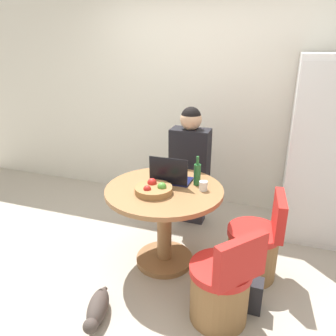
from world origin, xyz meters
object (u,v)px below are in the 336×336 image
(refrigerator, at_px, (325,150))
(chair_near_right_corner, at_px, (221,289))
(chair_right_side, at_px, (254,248))
(cat, at_px, (97,309))
(dining_table, at_px, (164,211))
(person_seated, at_px, (191,162))
(fruit_bowl, at_px, (154,189))
(laptop, at_px, (171,176))
(bottle, at_px, (197,174))
(handbag, at_px, (242,293))

(refrigerator, bearing_deg, chair_near_right_corner, -114.56)
(chair_right_side, xyz_separation_m, cat, (-1.03, -0.90, -0.18))
(dining_table, bearing_deg, cat, -106.03)
(person_seated, relative_size, fruit_bowl, 4.25)
(laptop, distance_m, bottle, 0.24)
(handbag, bearing_deg, fruit_bowl, 165.15)
(refrigerator, relative_size, fruit_bowl, 5.84)
(chair_near_right_corner, xyz_separation_m, bottle, (-0.38, 0.68, 0.59))
(dining_table, bearing_deg, handbag, -23.47)
(refrigerator, xyz_separation_m, fruit_bowl, (-1.38, -1.16, -0.13))
(cat, bearing_deg, chair_near_right_corner, 92.85)
(refrigerator, xyz_separation_m, dining_table, (-1.33, -1.05, -0.39))
(refrigerator, xyz_separation_m, bottle, (-1.09, -0.88, -0.06))
(laptop, bearing_deg, fruit_bowl, 76.11)
(fruit_bowl, bearing_deg, bottle, 43.58)
(refrigerator, height_order, chair_right_side, refrigerator)
(chair_near_right_corner, bearing_deg, bottle, -111.73)
(person_seated, distance_m, bottle, 0.62)
(dining_table, xyz_separation_m, person_seated, (0.03, 0.73, 0.21))
(laptop, height_order, cat, laptop)
(chair_near_right_corner, relative_size, handbag, 2.61)
(person_seated, bearing_deg, dining_table, 87.40)
(fruit_bowl, xyz_separation_m, bottle, (0.30, 0.28, 0.07))
(chair_right_side, xyz_separation_m, fruit_bowl, (-0.85, -0.20, 0.52))
(chair_near_right_corner, height_order, person_seated, person_seated)
(dining_table, distance_m, cat, 0.95)
(chair_near_right_corner, relative_size, laptop, 2.24)
(fruit_bowl, height_order, cat, fruit_bowl)
(chair_right_side, distance_m, handbag, 0.44)
(dining_table, bearing_deg, bottle, 34.13)
(chair_near_right_corner, relative_size, bottle, 2.97)
(chair_near_right_corner, bearing_deg, dining_table, -90.00)
(fruit_bowl, bearing_deg, laptop, 76.11)
(person_seated, relative_size, handbag, 4.48)
(chair_right_side, bearing_deg, chair_near_right_corner, -22.60)
(bottle, bearing_deg, cat, -116.12)
(laptop, relative_size, fruit_bowl, 1.11)
(refrigerator, height_order, laptop, refrigerator)
(chair_right_side, distance_m, person_seated, 1.11)
(refrigerator, xyz_separation_m, chair_right_side, (-0.53, -0.96, -0.65))
(cat, height_order, handbag, handbag)
(dining_table, xyz_separation_m, handbag, (0.76, -0.33, -0.40))
(bottle, bearing_deg, chair_right_side, -8.65)
(chair_right_side, relative_size, fruit_bowl, 2.48)
(chair_right_side, bearing_deg, handbag, -11.17)
(fruit_bowl, bearing_deg, cat, -104.72)
(chair_right_side, height_order, laptop, laptop)
(dining_table, height_order, bottle, bottle)
(laptop, bearing_deg, handbag, 148.17)
(chair_near_right_corner, height_order, cat, chair_near_right_corner)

